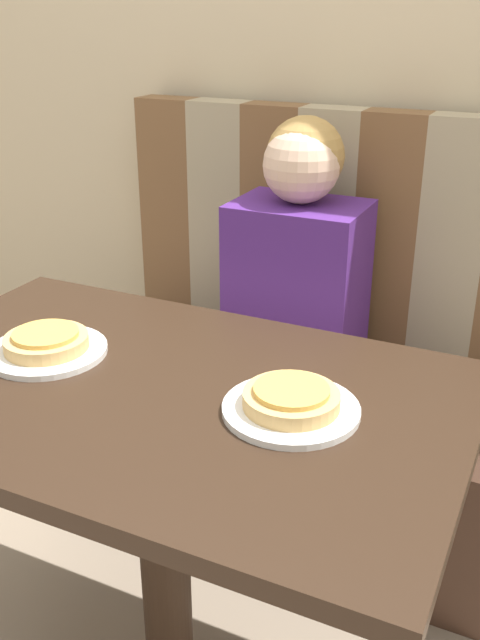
# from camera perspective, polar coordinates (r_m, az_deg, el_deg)

# --- Properties ---
(wall_back) EXTENTS (7.00, 0.05, 2.60)m
(wall_back) POSITION_cam_1_polar(r_m,az_deg,el_deg) (2.07, 8.88, 21.75)
(wall_back) COLOR #C6B28E
(wall_back) RESTS_ON ground_plane
(booth_seat) EXTENTS (1.20, 0.57, 0.43)m
(booth_seat) POSITION_cam_1_polar(r_m,az_deg,el_deg) (2.09, 4.17, -9.63)
(booth_seat) COLOR #382319
(booth_seat) RESTS_ON ground_plane
(booth_backrest) EXTENTS (1.20, 0.10, 0.69)m
(booth_backrest) POSITION_cam_1_polar(r_m,az_deg,el_deg) (2.05, 7.10, 6.99)
(booth_backrest) COLOR brown
(booth_backrest) RESTS_ON booth_seat
(dining_table) EXTENTS (1.09, 0.69, 0.75)m
(dining_table) POSITION_cam_1_polar(r_m,az_deg,el_deg) (1.32, -6.57, -8.84)
(dining_table) COLOR black
(dining_table) RESTS_ON ground_plane
(person) EXTENTS (0.33, 0.24, 0.69)m
(person) POSITION_cam_1_polar(r_m,az_deg,el_deg) (1.85, 4.71, 4.85)
(person) COLOR #4C237A
(person) RESTS_ON booth_seat
(plate_left) EXTENTS (0.23, 0.23, 0.01)m
(plate_left) POSITION_cam_1_polar(r_m,az_deg,el_deg) (1.42, -15.15, -2.41)
(plate_left) COLOR white
(plate_left) RESTS_ON dining_table
(plate_right) EXTENTS (0.23, 0.23, 0.01)m
(plate_right) POSITION_cam_1_polar(r_m,az_deg,el_deg) (1.18, 4.10, -7.14)
(plate_right) COLOR white
(plate_right) RESTS_ON dining_table
(pizza_left) EXTENTS (0.16, 0.16, 0.03)m
(pizza_left) POSITION_cam_1_polar(r_m,az_deg,el_deg) (1.41, -15.24, -1.61)
(pizza_left) COLOR tan
(pizza_left) RESTS_ON plate_left
(pizza_right) EXTENTS (0.16, 0.16, 0.03)m
(pizza_right) POSITION_cam_1_polar(r_m,az_deg,el_deg) (1.17, 4.13, -6.22)
(pizza_right) COLOR tan
(pizza_right) RESTS_ON plate_right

